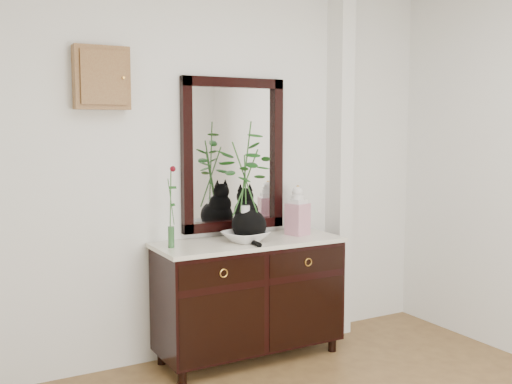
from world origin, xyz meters
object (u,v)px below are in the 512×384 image
sideboard (249,293)px  lotus_bowl (245,237)px  ginger_jar (298,210)px  cat (249,214)px

sideboard → lotus_bowl: bearing=-142.3°
ginger_jar → lotus_bowl: bearing=-172.3°
sideboard → lotus_bowl: size_ratio=4.44×
cat → lotus_bowl: size_ratio=1.25×
cat → ginger_jar: size_ratio=1.01×
sideboard → lotus_bowl: (-0.05, -0.04, 0.41)m
sideboard → ginger_jar: (0.42, 0.03, 0.56)m
cat → ginger_jar: cat is taller
sideboard → cat: size_ratio=3.55×
cat → lotus_bowl: (-0.04, -0.02, -0.15)m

